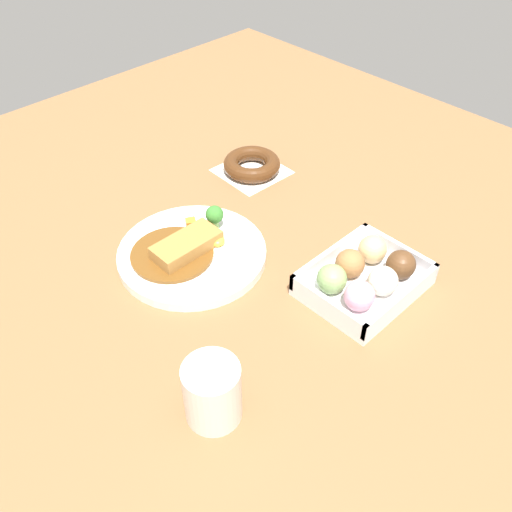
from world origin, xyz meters
TOP-DOWN VIEW (x-y plane):
  - ground_plane at (0.00, 0.00)m, footprint 1.60×1.60m
  - curry_plate at (0.04, -0.06)m, footprint 0.26×0.26m
  - donut_box at (-0.12, 0.19)m, footprint 0.20×0.15m
  - chocolate_ring_donut at (-0.23, -0.19)m, footprint 0.14×0.14m
  - coffee_mug at (0.22, 0.20)m, footprint 0.08×0.08m

SIDE VIEW (x-z plane):
  - ground_plane at x=0.00m, z-range 0.00..0.00m
  - curry_plate at x=0.04m, z-range -0.02..0.05m
  - chocolate_ring_donut at x=-0.23m, z-range 0.00..0.03m
  - donut_box at x=-0.12m, z-range 0.00..0.06m
  - coffee_mug at x=0.22m, z-range 0.00..0.09m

